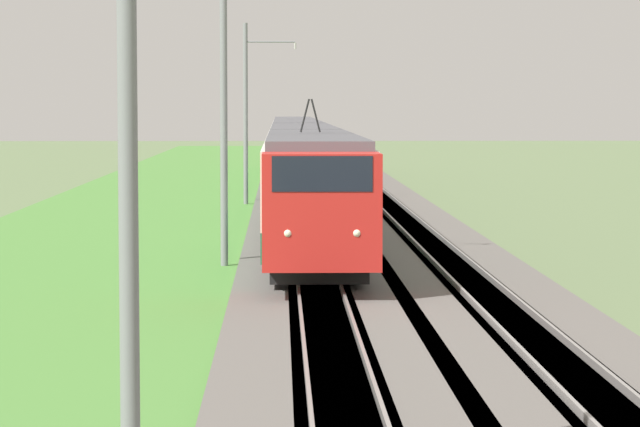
{
  "coord_description": "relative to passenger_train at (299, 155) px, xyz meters",
  "views": [
    {
      "loc": [
        -8.69,
        0.97,
        4.89
      ],
      "look_at": [
        28.33,
        0.0,
        2.24
      ],
      "focal_mm": 85.0,
      "sensor_mm": 36.0,
      "label": 1
    }
  ],
  "objects": [
    {
      "name": "ballast_main",
      "position": [
        -18.31,
        0.0,
        -2.24
      ],
      "size": [
        240.0,
        4.4,
        0.3
      ],
      "color": "#605B56",
      "rests_on": "ground"
    },
    {
      "name": "ballast_adjacent",
      "position": [
        -18.31,
        -3.99,
        -2.24
      ],
      "size": [
        240.0,
        4.4,
        0.3
      ],
      "color": "#605B56",
      "rests_on": "ground"
    },
    {
      "name": "track_main",
      "position": [
        -18.31,
        0.0,
        -2.23
      ],
      "size": [
        240.0,
        1.57,
        0.45
      ],
      "color": "#4C4238",
      "rests_on": "ground"
    },
    {
      "name": "track_adjacent",
      "position": [
        -18.31,
        -3.99,
        -2.23
      ],
      "size": [
        240.0,
        1.57,
        0.45
      ],
      "color": "#4C4238",
      "rests_on": "ground"
    },
    {
      "name": "grass_verge",
      "position": [
        -18.31,
        6.13,
        -2.33
      ],
      "size": [
        240.0,
        13.6,
        0.12
      ],
      "color": "#4C8438",
      "rests_on": "ground"
    },
    {
      "name": "passenger_train",
      "position": [
        0.0,
        0.0,
        0.0
      ],
      "size": [
        83.56,
        2.95,
        5.11
      ],
      "rotation": [
        0.0,
        0.0,
        3.14
      ],
      "color": "red",
      "rests_on": "ground"
    },
    {
      "name": "catenary_mast_near",
      "position": [
        -60.35,
        2.59,
        2.21
      ],
      "size": [
        0.22,
        2.56,
        8.93
      ],
      "color": "slate",
      "rests_on": "ground"
    },
    {
      "name": "catenary_mast_mid",
      "position": [
        -32.03,
        2.59,
        2.4
      ],
      "size": [
        0.22,
        2.56,
        9.29
      ],
      "color": "slate",
      "rests_on": "ground"
    },
    {
      "name": "catenary_mast_far",
      "position": [
        -3.7,
        2.59,
        2.18
      ],
      "size": [
        0.22,
        2.56,
        8.85
      ],
      "color": "slate",
      "rests_on": "ground"
    }
  ]
}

